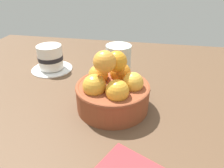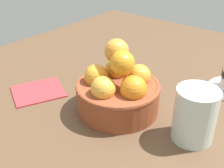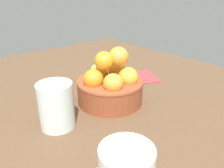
# 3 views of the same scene
# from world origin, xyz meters

# --- Properties ---
(ground_plane) EXTENTS (1.14, 0.93, 0.04)m
(ground_plane) POSITION_xyz_m (0.00, 0.00, -0.02)
(ground_plane) COLOR brown
(terracotta_bowl) EXTENTS (0.16, 0.16, 0.14)m
(terracotta_bowl) POSITION_xyz_m (0.00, 0.00, 0.04)
(terracotta_bowl) COLOR brown
(terracotta_bowl) RESTS_ON ground_plane
(water_glass) EXTENTS (0.07, 0.07, 0.09)m
(water_glass) POSITION_xyz_m (0.01, -0.15, 0.05)
(water_glass) COLOR silver
(water_glass) RESTS_ON ground_plane
(folded_napkin) EXTENTS (0.13, 0.13, 0.01)m
(folded_napkin) POSITION_xyz_m (-0.06, 0.17, 0.00)
(folded_napkin) COLOR #B23338
(folded_napkin) RESTS_ON ground_plane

